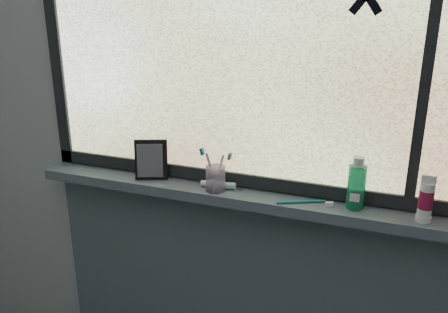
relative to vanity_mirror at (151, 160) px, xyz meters
name	(u,v)px	position (x,y,z in m)	size (l,w,h in m)	color
wall_back	(243,126)	(0.35, 0.07, 0.15)	(3.00, 0.01, 2.50)	#9EA3A8
windowsill	(236,196)	(0.35, 0.00, -0.10)	(1.62, 0.14, 0.04)	#47535F
sill_apron	(240,302)	(0.35, 0.06, -0.61)	(1.62, 0.02, 0.98)	#47535F
window_pane	(242,50)	(0.35, 0.05, 0.43)	(1.50, 0.01, 1.00)	silver
frame_bottom	(240,179)	(0.35, 0.05, -0.05)	(1.60, 0.03, 0.05)	black
frame_left	(56,41)	(-0.42, 0.05, 0.43)	(0.05, 0.03, 1.10)	black
frame_mullion	(428,60)	(0.95, 0.05, 0.43)	(0.04, 0.03, 1.00)	black
vanity_mirror	(151,160)	(0.00, 0.00, 0.00)	(0.13, 0.06, 0.16)	black
toothpaste_tube	(220,184)	(0.29, 0.00, -0.06)	(0.19, 0.04, 0.03)	silver
toothbrush_cup	(216,179)	(0.28, -0.02, -0.03)	(0.07, 0.07, 0.10)	#C7A5DA
toothbrush_lying	(301,201)	(0.60, -0.02, -0.07)	(0.21, 0.02, 0.01)	#0D6F76
mouthwash_bottle	(357,183)	(0.78, 0.01, 0.01)	(0.06, 0.06, 0.15)	#1FA06A
cream_tube	(426,197)	(1.00, -0.02, 0.01)	(0.05, 0.05, 0.11)	silver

